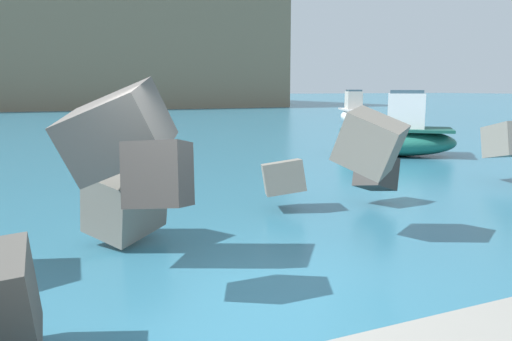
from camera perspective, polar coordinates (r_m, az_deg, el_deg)
ground_plane at (r=6.21m, az=-5.34°, el=-14.08°), size 400.00×400.00×0.00m
breakwater_jetty at (r=7.70m, az=-4.92°, el=1.44°), size 30.29×6.44×2.68m
boat_near_left at (r=19.47m, az=15.36°, el=3.78°), size 4.58×4.29×2.37m
boat_near_right at (r=35.82m, az=10.78°, el=6.22°), size 3.76×5.47×2.34m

